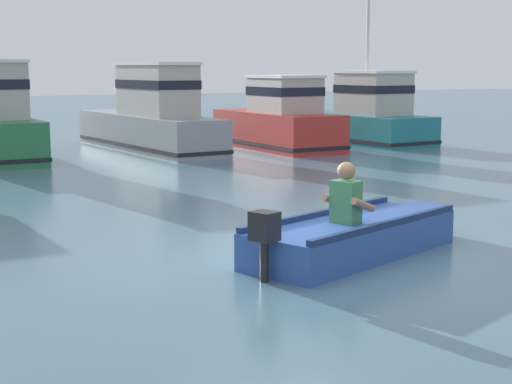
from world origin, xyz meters
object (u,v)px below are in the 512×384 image
moored_boat_red (279,121)px  moored_boat_grey (151,118)px  rowboat_with_person (355,235)px  moored_boat_teal (367,117)px

moored_boat_red → moored_boat_grey: bearing=159.8°
rowboat_with_person → moored_boat_grey: (2.02, 13.49, 0.65)m
rowboat_with_person → moored_boat_red: size_ratio=0.74×
moored_boat_grey → moored_boat_teal: 6.75m
moored_boat_grey → moored_boat_teal: moored_boat_teal is taller
rowboat_with_person → moored_boat_grey: bearing=81.5°
moored_boat_grey → moored_boat_red: 3.65m
moored_boat_red → moored_boat_teal: size_ratio=0.98×
rowboat_with_person → moored_boat_grey: moored_boat_grey is taller
moored_boat_teal → moored_boat_grey: bearing=172.1°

